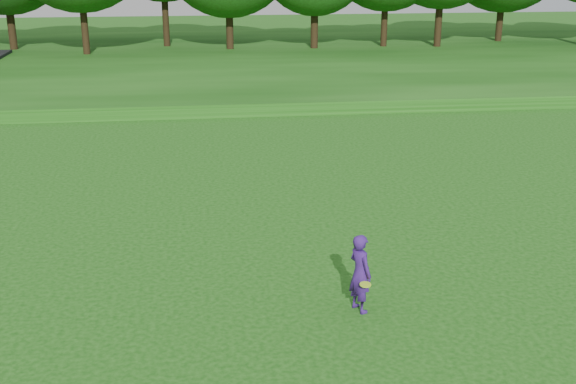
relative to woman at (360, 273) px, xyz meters
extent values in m
plane|color=#14480E|center=(-3.31, -0.76, -0.85)|extent=(140.00, 140.00, 0.00)
cube|color=#14480E|center=(-3.31, 33.24, -0.55)|extent=(130.00, 30.00, 0.60)
cube|color=gray|center=(-3.31, 19.24, -0.83)|extent=(130.00, 1.60, 0.04)
imported|color=#3D1A77|center=(0.00, 0.00, 0.00)|extent=(0.63, 0.73, 1.69)
cylinder|color=#B6E824|center=(0.04, -0.32, -0.11)|extent=(0.24, 0.24, 0.04)
camera|label=1|loc=(-3.13, -13.21, 6.36)|focal=45.00mm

